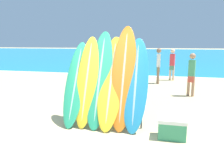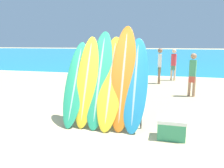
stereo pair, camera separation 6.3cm
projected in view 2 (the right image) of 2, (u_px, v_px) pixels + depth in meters
name	position (u px, v px, depth m)	size (l,w,h in m)	color
ground_plane	(79.00, 136.00, 4.55)	(160.00, 160.00, 0.00)	tan
ocean_water	(158.00, 53.00, 40.77)	(120.00, 60.00, 0.01)	teal
surfboard_rack	(104.00, 107.00, 5.10)	(1.80, 0.04, 0.83)	#47474C
surfboard_slot_0	(76.00, 83.00, 5.23)	(0.50, 1.10, 1.95)	#289E70
surfboard_slot_1	(87.00, 80.00, 5.16)	(0.51, 1.00, 2.09)	yellow
surfboard_slot_2	(99.00, 78.00, 5.13)	(0.56, 1.14, 2.21)	#289E70
surfboard_slot_3	(111.00, 81.00, 5.05)	(0.59, 1.20, 2.09)	yellow
surfboard_slot_4	(123.00, 76.00, 4.99)	(0.57, 1.11, 2.34)	orange
surfboard_slot_5	(135.00, 84.00, 4.89)	(0.56, 1.03, 2.05)	teal
person_near_water	(133.00, 73.00, 7.00)	(0.31, 0.29, 1.80)	beige
person_mid_beach	(193.00, 73.00, 7.83)	(0.26, 0.21, 1.56)	#A87A5B
person_far_left	(174.00, 63.00, 11.22)	(0.27, 0.22, 1.62)	beige
person_far_right	(160.00, 65.00, 10.30)	(0.23, 0.28, 1.68)	#846047
cooler_box	(171.00, 128.00, 4.43)	(0.56, 0.40, 0.42)	#389366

